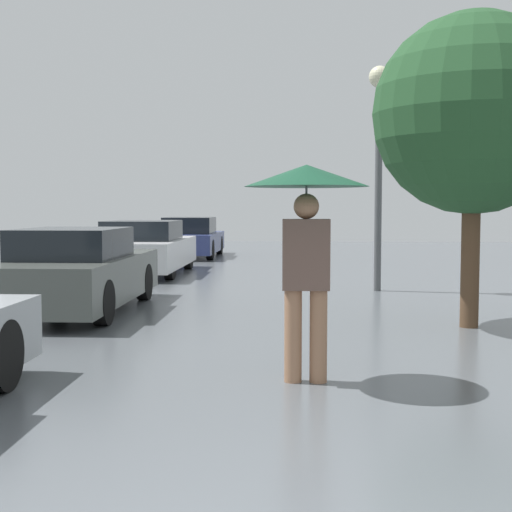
# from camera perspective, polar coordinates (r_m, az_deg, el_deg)

# --- Properties ---
(pedestrian) EXTENTS (1.10, 1.10, 1.93)m
(pedestrian) POSITION_cam_1_polar(r_m,az_deg,el_deg) (6.27, 4.05, 3.71)
(pedestrian) COLOR #9E7051
(pedestrian) RESTS_ON ground_plane
(parked_car_second) EXTENTS (1.64, 4.14, 1.24)m
(parked_car_second) POSITION_cam_1_polar(r_m,az_deg,el_deg) (10.93, -14.16, -1.26)
(parked_car_second) COLOR #4C514C
(parked_car_second) RESTS_ON ground_plane
(parked_car_third) EXTENTS (1.80, 4.29, 1.24)m
(parked_car_third) POSITION_cam_1_polar(r_m,az_deg,el_deg) (16.65, -8.91, 0.58)
(parked_car_third) COLOR silver
(parked_car_third) RESTS_ON ground_plane
(parked_car_farthest) EXTENTS (1.70, 4.12, 1.23)m
(parked_car_farthest) POSITION_cam_1_polar(r_m,az_deg,el_deg) (22.17, -5.26, 1.40)
(parked_car_farthest) COLOR navy
(parked_car_farthest) RESTS_ON ground_plane
(tree) EXTENTS (2.55, 2.55, 4.01)m
(tree) POSITION_cam_1_polar(r_m,az_deg,el_deg) (9.62, 16.99, 10.75)
(tree) COLOR brown
(tree) RESTS_ON ground_plane
(street_lamp) EXTENTS (0.40, 0.40, 4.11)m
(street_lamp) POSITION_cam_1_polar(r_m,az_deg,el_deg) (13.39, 9.81, 9.53)
(street_lamp) COLOR #515456
(street_lamp) RESTS_ON ground_plane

